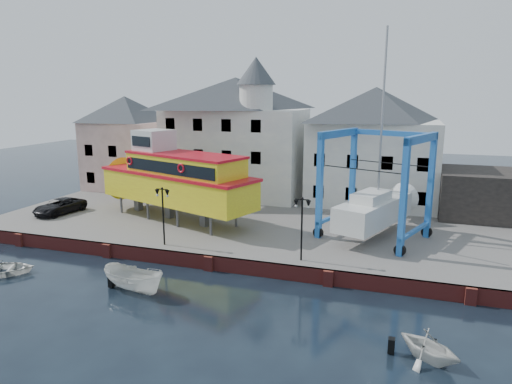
% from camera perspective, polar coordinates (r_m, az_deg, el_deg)
% --- Properties ---
extents(ground, '(140.00, 140.00, 0.00)m').
position_cam_1_polar(ground, '(31.16, -5.88, -9.70)').
color(ground, black).
rests_on(ground, ground).
extents(hardstanding, '(44.00, 22.00, 1.00)m').
position_cam_1_polar(hardstanding, '(40.73, 0.43, -3.59)').
color(hardstanding, '#5E5953').
rests_on(hardstanding, ground).
extents(quay_wall, '(44.00, 0.47, 1.00)m').
position_cam_1_polar(quay_wall, '(31.06, -5.82, -8.78)').
color(quay_wall, maroon).
rests_on(quay_wall, ground).
extents(building_pink, '(8.00, 7.00, 10.30)m').
position_cam_1_polar(building_pink, '(53.78, -15.83, 5.95)').
color(building_pink, tan).
rests_on(building_pink, hardstanding).
extents(building_white_main, '(14.00, 8.30, 14.00)m').
position_cam_1_polar(building_white_main, '(47.96, -2.41, 7.13)').
color(building_white_main, silver).
rests_on(building_white_main, hardstanding).
extents(building_white_right, '(12.00, 8.00, 11.20)m').
position_cam_1_polar(building_white_right, '(45.68, 14.47, 5.56)').
color(building_white_right, silver).
rests_on(building_white_right, hardstanding).
extents(shed_dark, '(8.00, 7.00, 4.00)m').
position_cam_1_polar(shed_dark, '(44.70, 26.91, -0.21)').
color(shed_dark, black).
rests_on(shed_dark, hardstanding).
extents(lamp_post_left, '(1.12, 0.32, 4.20)m').
position_cam_1_polar(lamp_post_left, '(32.68, -11.60, -1.17)').
color(lamp_post_left, black).
rests_on(lamp_post_left, hardstanding).
extents(lamp_post_right, '(1.12, 0.32, 4.20)m').
position_cam_1_polar(lamp_post_right, '(29.12, 5.78, -2.62)').
color(lamp_post_right, black).
rests_on(lamp_post_right, hardstanding).
extents(tour_boat, '(17.69, 9.66, 7.54)m').
position_cam_1_polar(tour_boat, '(39.71, -10.92, 1.79)').
color(tour_boat, '#59595E').
rests_on(tour_boat, hardstanding).
extents(travel_lift, '(8.57, 10.32, 15.19)m').
position_cam_1_polar(travel_lift, '(35.72, 15.15, -1.27)').
color(travel_lift, '#2376BB').
rests_on(travel_lift, hardstanding).
extents(van, '(2.97, 5.09, 1.33)m').
position_cam_1_polar(van, '(44.65, -23.34, -1.65)').
color(van, black).
rests_on(van, hardstanding).
extents(motorboat_a, '(4.63, 2.46, 1.70)m').
position_cam_1_polar(motorboat_a, '(28.91, -14.93, -11.87)').
color(motorboat_a, silver).
rests_on(motorboat_a, ground).
extents(motorboat_c, '(3.81, 3.71, 1.53)m').
position_cam_1_polar(motorboat_c, '(22.95, 20.71, -19.01)').
color(motorboat_c, silver).
rests_on(motorboat_c, ground).
extents(motorboat_d, '(5.26, 4.75, 0.89)m').
position_cam_1_polar(motorboat_d, '(34.74, -29.40, -8.93)').
color(motorboat_d, silver).
rests_on(motorboat_d, ground).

